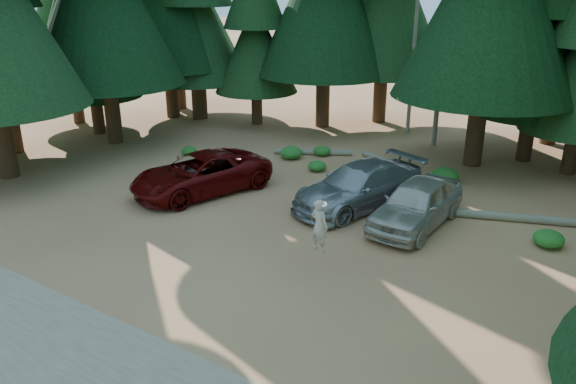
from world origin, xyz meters
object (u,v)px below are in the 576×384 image
object	(u,v)px
silver_minivan_right	(417,204)
log_right	(521,218)
frisbee_player	(319,225)
red_pickup	(201,174)
silver_minivan_center	(359,186)
log_mid	(390,163)
log_left	(313,152)

from	to	relation	value
silver_minivan_right	log_right	world-z (taller)	silver_minivan_right
silver_minivan_right	frisbee_player	bearing A→B (deg)	-101.98
frisbee_player	log_right	size ratio (longest dim) A/B	0.35
red_pickup	silver_minivan_center	world-z (taller)	silver_minivan_center
frisbee_player	red_pickup	bearing A→B (deg)	-11.00
log_mid	red_pickup	bearing A→B (deg)	-102.50
silver_minivan_center	log_left	distance (m)	6.60
silver_minivan_right	log_right	xyz separation A→B (m)	(3.00, 2.27, -0.66)
red_pickup	log_left	xyz separation A→B (m)	(1.18, 6.66, -0.64)
frisbee_player	log_right	world-z (taller)	frisbee_player
log_left	log_right	xyz separation A→B (m)	(10.09, -2.80, 0.01)
log_left	log_right	size ratio (longest dim) A/B	0.82
frisbee_player	log_mid	world-z (taller)	frisbee_player
silver_minivan_right	log_right	bearing A→B (deg)	40.40
silver_minivan_right	log_left	size ratio (longest dim) A/B	1.27
log_right	silver_minivan_right	bearing A→B (deg)	-163.02
silver_minivan_center	log_mid	distance (m)	5.22
red_pickup	log_right	distance (m)	11.93
silver_minivan_center	log_mid	size ratio (longest dim) A/B	1.57
red_pickup	log_left	distance (m)	6.80
silver_minivan_center	log_right	size ratio (longest dim) A/B	1.21
silver_minivan_center	log_right	xyz separation A→B (m)	(5.40, 1.81, -0.65)
frisbee_player	log_mid	xyz separation A→B (m)	(-2.08, 10.07, -1.28)
silver_minivan_center	log_left	xyz separation A→B (m)	(-4.69, 4.61, -0.67)
frisbee_player	log_left	world-z (taller)	frisbee_player
frisbee_player	silver_minivan_center	bearing A→B (deg)	-65.27
log_right	log_left	bearing A→B (deg)	144.38
log_left	silver_minivan_right	bearing A→B (deg)	-63.59
red_pickup	log_right	world-z (taller)	red_pickup
log_left	frisbee_player	bearing A→B (deg)	-86.58
red_pickup	log_mid	distance (m)	8.72
silver_minivan_right	silver_minivan_center	bearing A→B (deg)	172.32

